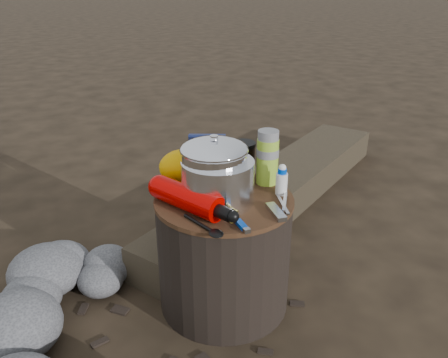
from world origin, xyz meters
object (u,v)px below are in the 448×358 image
object	(u,v)px
log_main	(278,189)
thermos	(267,158)
camping_pot	(214,171)
travel_mug	(243,160)
fuel_bottle	(188,198)
stump	(224,252)

from	to	relation	value
log_main	thermos	xyz separation A→B (m)	(-0.35, -0.57, 0.43)
camping_pot	travel_mug	distance (m)	0.22
fuel_bottle	travel_mug	size ratio (longest dim) A/B	2.60
camping_pot	stump	bearing A→B (deg)	7.15
stump	camping_pot	world-z (taller)	camping_pot
camping_pot	fuel_bottle	world-z (taller)	camping_pot
fuel_bottle	thermos	size ratio (longest dim) A/B	1.74
fuel_bottle	camping_pot	bearing A→B (deg)	-11.39
stump	log_main	bearing A→B (deg)	49.92
stump	camping_pot	bearing A→B (deg)	-172.85
stump	camping_pot	distance (m)	0.31
log_main	thermos	distance (m)	0.79
log_main	camping_pot	distance (m)	0.95
fuel_bottle	thermos	world-z (taller)	thermos
log_main	thermos	bearing A→B (deg)	-66.57
camping_pot	travel_mug	xyz separation A→B (m)	(0.16, 0.15, -0.04)
log_main	travel_mug	xyz separation A→B (m)	(-0.40, -0.48, 0.40)
fuel_bottle	thermos	distance (m)	0.33
stump	fuel_bottle	distance (m)	0.28
travel_mug	fuel_bottle	bearing A→B (deg)	-145.29
stump	fuel_bottle	xyz separation A→B (m)	(-0.13, -0.03, 0.25)
log_main	camping_pot	bearing A→B (deg)	-76.66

